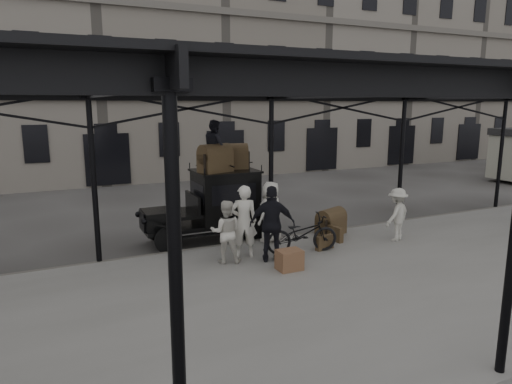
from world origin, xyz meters
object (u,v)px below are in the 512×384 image
taxi (216,202)px  steamer_trunk_platform (331,224)px  porter_official (272,224)px  bicycle (302,234)px  porter_left (244,221)px  steamer_trunk_roof_near (215,160)px

taxi → steamer_trunk_platform: size_ratio=3.87×
porter_official → steamer_trunk_platform: size_ratio=2.11×
bicycle → taxi: bearing=41.6°
taxi → porter_left: 2.23m
porter_official → steamer_trunk_platform: porter_official is taller
bicycle → steamer_trunk_roof_near: size_ratio=2.12×
porter_left → steamer_trunk_platform: size_ratio=2.06×
taxi → steamer_trunk_platform: bearing=-23.6°
taxi → porter_left: (-0.03, -2.23, -0.08)m
steamer_trunk_platform → steamer_trunk_roof_near: bearing=138.4°
porter_official → bicycle: porter_official is taller
steamer_trunk_platform → taxi: bearing=134.2°
porter_left → porter_official: (0.52, -0.63, 0.02)m
porter_official → steamer_trunk_roof_near: steamer_trunk_roof_near is taller
steamer_trunk_roof_near → porter_left: bearing=-105.6°
porter_left → bicycle: size_ratio=0.97×
bicycle → steamer_trunk_platform: size_ratio=2.13×
porter_left → bicycle: 1.68m
taxi → steamer_trunk_platform: taxi is taller
taxi → steamer_trunk_roof_near: steamer_trunk_roof_near is taller
bicycle → porter_official: bearing=115.3°
steamer_trunk_platform → porter_official: bearing=-175.2°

